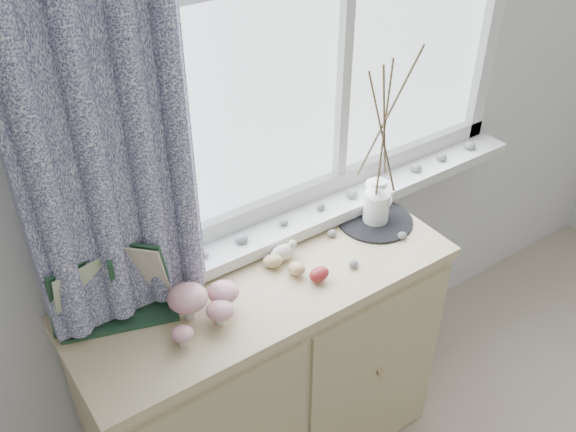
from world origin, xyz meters
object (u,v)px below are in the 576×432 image
at_px(sideboard, 268,376).
at_px(toadstool_cluster, 202,302).
at_px(botanical_book, 118,292).
at_px(twig_pitcher, 385,122).

relative_size(sideboard, toadstool_cluster, 5.12).
height_order(sideboard, toadstool_cluster, toadstool_cluster).
bearing_deg(toadstool_cluster, botanical_book, 154.55).
height_order(sideboard, twig_pitcher, twig_pitcher).
bearing_deg(toadstool_cluster, sideboard, 6.86).
distance_m(botanical_book, twig_pitcher, 0.92).
bearing_deg(sideboard, twig_pitcher, 5.66).
xyz_separation_m(toadstool_cluster, twig_pitcher, (0.69, 0.07, 0.31)).
bearing_deg(twig_pitcher, botanical_book, 167.91).
relative_size(toadstool_cluster, twig_pitcher, 0.36).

